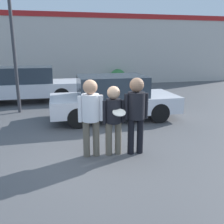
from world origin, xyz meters
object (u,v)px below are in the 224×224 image
Objects in this scene: parked_car_near at (113,97)px; parked_car_far at (26,84)px; person_left at (91,111)px; shrub at (118,77)px; person_middle_with_frisbee at (114,115)px; person_right at (136,109)px.

parked_car_far reaches higher than parked_car_near.
person_left is 0.36× the size of parked_car_far.
shrub is (2.00, 7.37, -0.21)m from parked_car_near.
parked_car_far is 4.60× the size of shrub.
shrub is at bearing 75.51° from person_middle_with_frisbee.
shrub is (5.19, 3.87, -0.26)m from parked_car_far.
person_right is (0.51, -0.05, 0.13)m from person_middle_with_frisbee.
parked_car_far is at bearing 107.44° from person_left.
person_left is 1.01m from person_right.
person_middle_with_frisbee is 1.52× the size of shrub.
person_middle_with_frisbee reaches higher than parked_car_far.
person_right reaches higher than person_middle_with_frisbee.
parked_car_far is (-3.19, 3.50, 0.05)m from parked_car_near.
person_middle_with_frisbee reaches higher than parked_car_near.
shrub is (3.17, 10.29, -0.53)m from person_left.
person_left is at bearing -72.56° from parked_car_far.
parked_car_near is at bearing -47.66° from parked_car_far.
person_right reaches higher than person_left.
person_left reaches higher than person_middle_with_frisbee.
parked_car_near is at bearing 77.26° from person_middle_with_frisbee.
person_left is 1.10× the size of person_middle_with_frisbee.
person_right is 1.69× the size of shrub.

